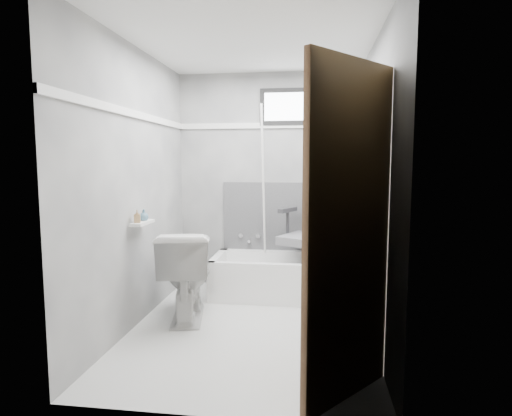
% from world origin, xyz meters
% --- Properties ---
extents(floor, '(2.60, 2.60, 0.00)m').
position_xyz_m(floor, '(0.00, 0.00, 0.00)').
color(floor, white).
rests_on(floor, ground).
extents(ceiling, '(2.60, 2.60, 0.00)m').
position_xyz_m(ceiling, '(0.00, 0.00, 2.40)').
color(ceiling, silver).
rests_on(ceiling, floor).
extents(wall_back, '(2.00, 0.02, 2.40)m').
position_xyz_m(wall_back, '(0.00, 1.30, 1.20)').
color(wall_back, slate).
rests_on(wall_back, floor).
extents(wall_front, '(2.00, 0.02, 2.40)m').
position_xyz_m(wall_front, '(0.00, -1.30, 1.20)').
color(wall_front, slate).
rests_on(wall_front, floor).
extents(wall_left, '(0.02, 2.60, 2.40)m').
position_xyz_m(wall_left, '(-1.00, 0.00, 1.20)').
color(wall_left, slate).
rests_on(wall_left, floor).
extents(wall_right, '(0.02, 2.60, 2.40)m').
position_xyz_m(wall_right, '(1.00, 0.00, 1.20)').
color(wall_right, slate).
rests_on(wall_right, floor).
extents(bathtub, '(1.50, 0.70, 0.42)m').
position_xyz_m(bathtub, '(0.22, 0.93, 0.21)').
color(bathtub, white).
rests_on(bathtub, floor).
extents(office_chair, '(0.90, 0.90, 1.16)m').
position_xyz_m(office_chair, '(0.51, 0.95, 0.70)').
color(office_chair, slate).
rests_on(office_chair, bathtub).
extents(toilet, '(0.61, 0.89, 0.80)m').
position_xyz_m(toilet, '(-0.62, 0.19, 0.40)').
color(toilet, silver).
rests_on(toilet, floor).
extents(door, '(0.78, 0.78, 2.00)m').
position_xyz_m(door, '(0.98, -1.28, 1.00)').
color(door, '#522E1E').
rests_on(door, floor).
extents(window, '(0.66, 0.04, 0.40)m').
position_xyz_m(window, '(0.25, 1.29, 2.02)').
color(window, black).
rests_on(window, wall_back).
extents(backerboard, '(1.50, 0.02, 0.78)m').
position_xyz_m(backerboard, '(0.25, 1.29, 0.80)').
color(backerboard, '#4C4C4F').
rests_on(backerboard, wall_back).
extents(trim_back, '(2.00, 0.02, 0.06)m').
position_xyz_m(trim_back, '(0.00, 1.29, 1.82)').
color(trim_back, white).
rests_on(trim_back, wall_back).
extents(trim_left, '(0.02, 2.60, 0.06)m').
position_xyz_m(trim_left, '(-0.99, 0.00, 1.82)').
color(trim_left, white).
rests_on(trim_left, wall_left).
extents(pole, '(0.02, 0.46, 1.91)m').
position_xyz_m(pole, '(-0.01, 1.06, 1.05)').
color(pole, white).
rests_on(pole, bathtub).
extents(shelf, '(0.10, 0.32, 0.02)m').
position_xyz_m(shelf, '(-0.93, -0.04, 0.90)').
color(shelf, silver).
rests_on(shelf, wall_left).
extents(soap_bottle_a, '(0.06, 0.06, 0.11)m').
position_xyz_m(soap_bottle_a, '(-0.94, -0.12, 0.97)').
color(soap_bottle_a, '#9A784D').
rests_on(soap_bottle_a, shelf).
extents(soap_bottle_b, '(0.11, 0.11, 0.10)m').
position_xyz_m(soap_bottle_b, '(-0.94, 0.02, 0.96)').
color(soap_bottle_b, slate).
rests_on(soap_bottle_b, shelf).
extents(faucet, '(0.26, 0.10, 0.16)m').
position_xyz_m(faucet, '(-0.20, 1.27, 0.55)').
color(faucet, silver).
rests_on(faucet, wall_back).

